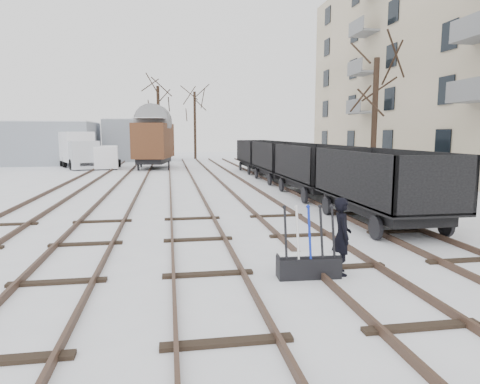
# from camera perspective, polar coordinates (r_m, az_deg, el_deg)

# --- Properties ---
(ground) EXTENTS (120.00, 120.00, 0.00)m
(ground) POSITION_cam_1_polar(r_m,az_deg,el_deg) (9.18, -4.29, -11.05)
(ground) COLOR white
(ground) RESTS_ON ground
(tracks) EXTENTS (13.90, 52.00, 0.16)m
(tracks) POSITION_cam_1_polar(r_m,az_deg,el_deg) (22.52, -7.45, 0.39)
(tracks) COLOR black
(tracks) RESTS_ON ground
(shed_left) EXTENTS (10.00, 8.00, 4.10)m
(shed_left) POSITION_cam_1_polar(r_m,az_deg,el_deg) (46.31, -24.93, 5.98)
(shed_left) COLOR gray
(shed_left) RESTS_ON ground
(shed_right) EXTENTS (7.00, 6.00, 4.50)m
(shed_right) POSITION_cam_1_polar(r_m,az_deg,el_deg) (48.76, -13.37, 6.79)
(shed_right) COLOR gray
(shed_right) RESTS_ON ground
(ground_frame) EXTENTS (1.32, 0.48, 1.49)m
(ground_frame) POSITION_cam_1_polar(r_m,az_deg,el_deg) (9.08, 9.12, -9.45)
(ground_frame) COLOR black
(ground_frame) RESTS_ON ground
(worker) EXTENTS (0.48, 0.65, 1.64)m
(worker) POSITION_cam_1_polar(r_m,az_deg,el_deg) (9.28, 13.41, -5.73)
(worker) COLOR black
(worker) RESTS_ON ground
(freight_wagon_a) EXTENTS (2.37, 5.92, 2.42)m
(freight_wagon_a) POSITION_cam_1_polar(r_m,az_deg,el_deg) (14.63, 18.16, -0.58)
(freight_wagon_a) COLOR black
(freight_wagon_a) RESTS_ON ground
(freight_wagon_b) EXTENTS (2.37, 5.92, 2.42)m
(freight_wagon_b) POSITION_cam_1_polar(r_m,az_deg,el_deg) (20.47, 9.87, 2.00)
(freight_wagon_b) COLOR black
(freight_wagon_b) RESTS_ON ground
(freight_wagon_c) EXTENTS (2.37, 5.92, 2.42)m
(freight_wagon_c) POSITION_cam_1_polar(r_m,az_deg,el_deg) (26.57, 5.31, 3.40)
(freight_wagon_c) COLOR black
(freight_wagon_c) RESTS_ON ground
(freight_wagon_d) EXTENTS (2.37, 5.92, 2.42)m
(freight_wagon_d) POSITION_cam_1_polar(r_m,az_deg,el_deg) (32.79, 2.46, 4.26)
(freight_wagon_d) COLOR black
(freight_wagon_d) RESTS_ON ground
(box_van_wagon) EXTENTS (3.74, 5.88, 4.19)m
(box_van_wagon) POSITION_cam_1_polar(r_m,az_deg,el_deg) (36.93, -11.44, 6.87)
(box_van_wagon) COLOR black
(box_van_wagon) RESTS_ON ground
(lorry) EXTENTS (3.85, 7.13, 3.10)m
(lorry) POSITION_cam_1_polar(r_m,az_deg,el_deg) (39.49, -20.84, 5.34)
(lorry) COLOR black
(lorry) RESTS_ON ground
(panel_van) EXTENTS (2.29, 4.45, 1.89)m
(panel_van) POSITION_cam_1_polar(r_m,az_deg,el_deg) (38.13, -17.35, 4.50)
(panel_van) COLOR white
(panel_van) RESTS_ON ground
(tree_near) EXTENTS (0.30, 0.30, 6.88)m
(tree_near) POSITION_cam_1_polar(r_m,az_deg,el_deg) (24.11, 17.46, 8.61)
(tree_near) COLOR black
(tree_near) RESTS_ON ground
(tree_far_left) EXTENTS (0.30, 0.30, 7.56)m
(tree_far_left) POSITION_cam_1_polar(r_m,az_deg,el_deg) (43.60, -10.78, 8.77)
(tree_far_left) COLOR black
(tree_far_left) RESTS_ON ground
(tree_far_right) EXTENTS (0.30, 0.30, 7.69)m
(tree_far_right) POSITION_cam_1_polar(r_m,az_deg,el_deg) (50.12, -6.02, 8.80)
(tree_far_right) COLOR black
(tree_far_right) RESTS_ON ground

